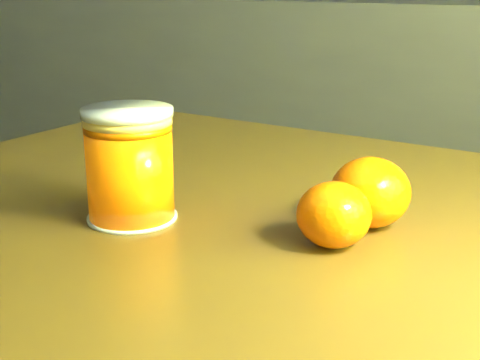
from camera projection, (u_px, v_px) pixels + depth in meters
The scene contains 5 objects.
kitchen_counter at pixel (197, 136), 2.21m from camera, with size 3.15×0.60×0.90m, color #4C4C51.
table at pixel (294, 304), 0.68m from camera, with size 1.03×0.76×0.74m.
juice_glass at pixel (130, 165), 0.63m from camera, with size 0.09×0.09×0.11m.
orange_front at pixel (370, 192), 0.62m from camera, with size 0.07×0.07×0.07m, color #DF6404.
orange_back at pixel (334, 215), 0.57m from camera, with size 0.07×0.07×0.06m, color #DF6404.
Camera 1 is at (1.16, -0.38, 0.97)m, focal length 50.00 mm.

